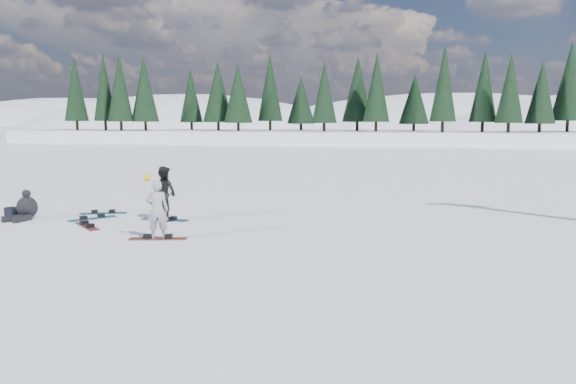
{
  "coord_description": "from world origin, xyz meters",
  "views": [
    {
      "loc": [
        4.58,
        -14.56,
        3.17
      ],
      "look_at": [
        1.4,
        0.67,
        1.1
      ],
      "focal_mm": 35.0,
      "sensor_mm": 36.0,
      "label": 1
    }
  ],
  "objects_px": {
    "snowboard_loose_b": "(87,226)",
    "snowboard_loose_a": "(92,219)",
    "snowboarder_man": "(164,193)",
    "seated_rider": "(26,208)",
    "snowboarder_woman": "(157,209)",
    "snowboard_loose_c": "(103,213)",
    "gear_bag": "(12,212)"
  },
  "relations": [
    {
      "from": "snowboard_loose_c",
      "to": "snowboard_loose_a",
      "type": "distance_m",
      "value": 0.98
    },
    {
      "from": "snowboarder_woman",
      "to": "snowboard_loose_c",
      "type": "xyz_separation_m",
      "value": [
        -3.46,
        3.3,
        -0.79
      ]
    },
    {
      "from": "gear_bag",
      "to": "snowboard_loose_a",
      "type": "bearing_deg",
      "value": 2.95
    },
    {
      "from": "gear_bag",
      "to": "snowboard_loose_b",
      "type": "distance_m",
      "value": 3.44
    },
    {
      "from": "snowboarder_man",
      "to": "snowboard_loose_a",
      "type": "relative_size",
      "value": 1.13
    },
    {
      "from": "seated_rider",
      "to": "snowboard_loose_a",
      "type": "xyz_separation_m",
      "value": [
        2.05,
        0.4,
        -0.34
      ]
    },
    {
      "from": "snowboarder_man",
      "to": "seated_rider",
      "type": "height_order",
      "value": "snowboarder_man"
    },
    {
      "from": "snowboard_loose_c",
      "to": "snowboard_loose_b",
      "type": "distance_m",
      "value": 2.24
    },
    {
      "from": "snowboarder_man",
      "to": "snowboarder_woman",
      "type": "bearing_deg",
      "value": 132.89
    },
    {
      "from": "gear_bag",
      "to": "snowboard_loose_a",
      "type": "relative_size",
      "value": 0.3
    },
    {
      "from": "snowboard_loose_b",
      "to": "snowboard_loose_a",
      "type": "xyz_separation_m",
      "value": [
        -0.53,
        1.17,
        0.0
      ]
    },
    {
      "from": "snowboarder_woman",
      "to": "snowboard_loose_b",
      "type": "height_order",
      "value": "snowboarder_woman"
    },
    {
      "from": "snowboarder_man",
      "to": "snowboard_loose_a",
      "type": "distance_m",
      "value": 2.48
    },
    {
      "from": "snowboard_loose_b",
      "to": "snowboard_loose_a",
      "type": "distance_m",
      "value": 1.28
    },
    {
      "from": "snowboard_loose_c",
      "to": "snowboard_loose_b",
      "type": "height_order",
      "value": "same"
    },
    {
      "from": "snowboarder_woman",
      "to": "snowboard_loose_b",
      "type": "xyz_separation_m",
      "value": [
        -2.76,
        1.17,
        -0.79
      ]
    },
    {
      "from": "gear_bag",
      "to": "snowboard_loose_c",
      "type": "xyz_separation_m",
      "value": [
        2.57,
        1.1,
        -0.14
      ]
    },
    {
      "from": "snowboarder_woman",
      "to": "snowboard_loose_c",
      "type": "relative_size",
      "value": 1.15
    },
    {
      "from": "snowboarder_man",
      "to": "gear_bag",
      "type": "relative_size",
      "value": 3.75
    },
    {
      "from": "snowboarder_woman",
      "to": "gear_bag",
      "type": "xyz_separation_m",
      "value": [
        -6.04,
        2.2,
        -0.65
      ]
    },
    {
      "from": "snowboarder_woman",
      "to": "snowboarder_man",
      "type": "height_order",
      "value": "snowboarder_woman"
    },
    {
      "from": "snowboarder_man",
      "to": "snowboard_loose_c",
      "type": "height_order",
      "value": "snowboarder_man"
    },
    {
      "from": "snowboard_loose_b",
      "to": "snowboard_loose_a",
      "type": "bearing_deg",
      "value": 156.76
    },
    {
      "from": "snowboarder_man",
      "to": "gear_bag",
      "type": "bearing_deg",
      "value": 27.32
    },
    {
      "from": "seated_rider",
      "to": "gear_bag",
      "type": "relative_size",
      "value": 2.62
    },
    {
      "from": "gear_bag",
      "to": "snowboard_loose_a",
      "type": "height_order",
      "value": "gear_bag"
    },
    {
      "from": "gear_bag",
      "to": "snowboard_loose_c",
      "type": "height_order",
      "value": "gear_bag"
    },
    {
      "from": "snowboarder_woman",
      "to": "gear_bag",
      "type": "height_order",
      "value": "snowboarder_woman"
    },
    {
      "from": "snowboarder_man",
      "to": "seated_rider",
      "type": "distance_m",
      "value": 4.44
    },
    {
      "from": "gear_bag",
      "to": "snowboard_loose_c",
      "type": "distance_m",
      "value": 2.8
    },
    {
      "from": "snowboarder_woman",
      "to": "snowboard_loose_b",
      "type": "bearing_deg",
      "value": -42.05
    },
    {
      "from": "snowboarder_man",
      "to": "snowboard_loose_b",
      "type": "height_order",
      "value": "snowboarder_man"
    }
  ]
}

